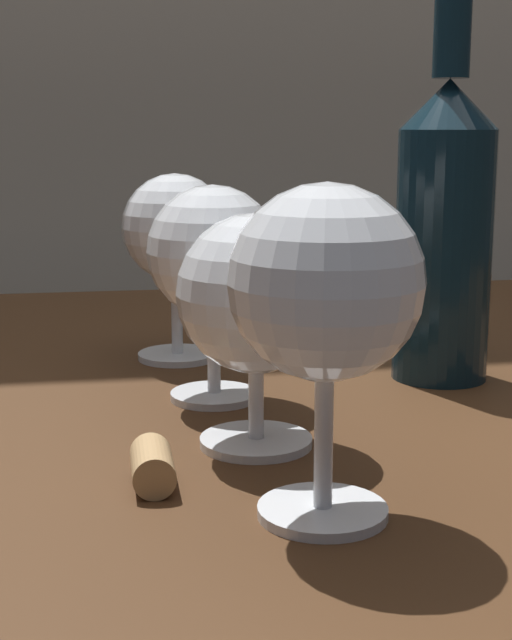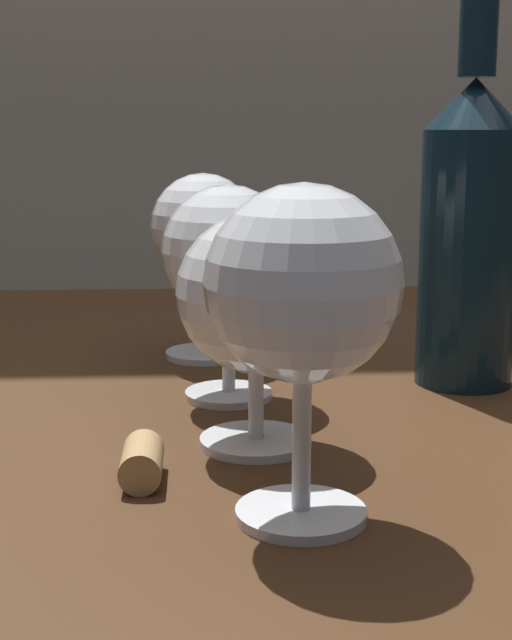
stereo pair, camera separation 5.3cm
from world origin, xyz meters
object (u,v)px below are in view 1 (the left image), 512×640
wine_glass_merlot (175,231)px  wine_bottle (445,222)px  wine_glass_white (326,288)px  wine_glass_pinot (213,256)px  wine_glass_rose (256,298)px  cork (152,466)px

wine_glass_merlot → wine_bottle: 0.21m
wine_glass_white → wine_glass_pinot: wine_glass_white is taller
wine_bottle → wine_glass_pinot: bearing=-170.3°
wine_glass_merlot → wine_bottle: (0.19, -0.09, 0.01)m
wine_glass_white → wine_bottle: (0.14, 0.23, 0.00)m
wine_glass_white → wine_bottle: 0.27m
wine_glass_rose → wine_bottle: (0.16, 0.13, 0.03)m
wine_glass_white → wine_glass_rose: bearing=98.1°
wine_glass_white → wine_glass_pinot: 0.21m
wine_bottle → cork: (-0.22, -0.18, -0.10)m
wine_glass_merlot → cork: size_ratio=3.50×
wine_glass_white → cork: size_ratio=3.77×
wine_bottle → cork: wine_bottle is taller
wine_glass_pinot → wine_bottle: (0.17, 0.03, 0.02)m
wine_glass_rose → wine_glass_pinot: size_ratio=0.93×
wine_glass_pinot → wine_glass_merlot: wine_glass_merlot is taller
wine_glass_merlot → cork: (-0.03, -0.27, -0.09)m
wine_glass_rose → wine_glass_merlot: 0.22m
wine_glass_merlot → wine_glass_white: bearing=-82.3°
cork → wine_glass_rose: bearing=40.3°
wine_glass_merlot → cork: 0.29m
wine_glass_white → wine_glass_rose: 0.11m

